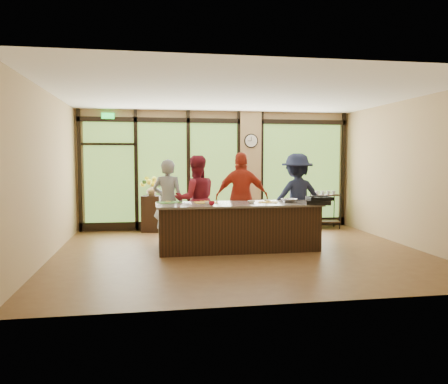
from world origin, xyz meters
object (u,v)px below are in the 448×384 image
object	(u,v)px
flower_stand	(152,213)
cook_right	(297,197)
island_base	(238,227)
roasting_pan	(319,202)
bar_cart	(325,206)
cook_left	(168,202)

from	to	relation	value
flower_stand	cook_right	bearing A→B (deg)	-17.90
island_base	flower_stand	bearing A→B (deg)	124.56
roasting_pan	bar_cart	world-z (taller)	roasting_pan
cook_right	roasting_pan	size ratio (longest dim) A/B	4.22
flower_stand	roasting_pan	bearing A→B (deg)	-31.18
cook_left	cook_right	bearing A→B (deg)	-164.22
bar_cart	flower_stand	bearing A→B (deg)	-171.71
flower_stand	bar_cart	distance (m)	4.42
island_base	bar_cart	world-z (taller)	bar_cart
cook_right	bar_cart	distance (m)	2.01
bar_cart	cook_left	bearing A→B (deg)	-149.43
cook_right	bar_cart	xyz separation A→B (m)	(1.28, 1.51, -0.37)
bar_cart	island_base	bearing A→B (deg)	-129.74
cook_left	roasting_pan	distance (m)	3.10
cook_left	cook_right	xyz separation A→B (m)	(2.79, -0.09, 0.06)
roasting_pan	bar_cart	size ratio (longest dim) A/B	0.46
island_base	bar_cart	xyz separation A→B (m)	(2.73, 2.20, 0.14)
island_base	flower_stand	xyz separation A→B (m)	(-1.68, 2.44, 0.01)
roasting_pan	flower_stand	world-z (taller)	roasting_pan
island_base	cook_right	world-z (taller)	cook_right
cook_left	flower_stand	xyz separation A→B (m)	(-0.34, 1.65, -0.45)
bar_cart	roasting_pan	bearing A→B (deg)	-103.38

